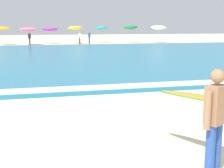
{
  "coord_description": "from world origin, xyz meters",
  "views": [
    {
      "loc": [
        -0.2,
        -4.53,
        2.36
      ],
      "look_at": [
        1.48,
        2.15,
        1.1
      ],
      "focal_mm": 51.22,
      "sensor_mm": 36.0,
      "label": 1
    }
  ],
  "objects_px": {
    "beach_umbrella_7": "(131,27)",
    "beachgoer_near_row_mid": "(30,38)",
    "beach_umbrella_8": "(159,28)",
    "beach_umbrella_2": "(2,28)",
    "beach_umbrella_6": "(101,28)",
    "beachgoer_near_row_right": "(80,37)",
    "beach_umbrella_3": "(28,29)",
    "beach_umbrella_5": "(75,28)",
    "beach_umbrella_4": "(50,29)",
    "surfer_with_board": "(224,111)",
    "beachgoer_near_row_left": "(89,37)"
  },
  "relations": [
    {
      "from": "beachgoer_near_row_left",
      "to": "beachgoer_near_row_mid",
      "type": "xyz_separation_m",
      "value": [
        -7.67,
        -1.63,
        0.0
      ]
    },
    {
      "from": "beachgoer_near_row_mid",
      "to": "beachgoer_near_row_right",
      "type": "relative_size",
      "value": 1.0
    },
    {
      "from": "beach_umbrella_8",
      "to": "beachgoer_near_row_right",
      "type": "distance_m",
      "value": 11.08
    },
    {
      "from": "beach_umbrella_5",
      "to": "beachgoer_near_row_left",
      "type": "xyz_separation_m",
      "value": [
        1.74,
        -0.67,
        -1.22
      ]
    },
    {
      "from": "beach_umbrella_5",
      "to": "beach_umbrella_7",
      "type": "height_order",
      "value": "beach_umbrella_7"
    },
    {
      "from": "beach_umbrella_3",
      "to": "beachgoer_near_row_right",
      "type": "xyz_separation_m",
      "value": [
        6.39,
        0.15,
        -1.05
      ]
    },
    {
      "from": "beach_umbrella_5",
      "to": "beach_umbrella_6",
      "type": "relative_size",
      "value": 1.05
    },
    {
      "from": "beachgoer_near_row_mid",
      "to": "beach_umbrella_6",
      "type": "bearing_deg",
      "value": 19.92
    },
    {
      "from": "beach_umbrella_3",
      "to": "beach_umbrella_5",
      "type": "height_order",
      "value": "beach_umbrella_5"
    },
    {
      "from": "beach_umbrella_7",
      "to": "beachgoer_near_row_left",
      "type": "bearing_deg",
      "value": -173.98
    },
    {
      "from": "beach_umbrella_3",
      "to": "beach_umbrella_4",
      "type": "relative_size",
      "value": 1.02
    },
    {
      "from": "beach_umbrella_5",
      "to": "beach_umbrella_2",
      "type": "bearing_deg",
      "value": -175.71
    },
    {
      "from": "surfer_with_board",
      "to": "beach_umbrella_2",
      "type": "height_order",
      "value": "beach_umbrella_2"
    },
    {
      "from": "beachgoer_near_row_left",
      "to": "beachgoer_near_row_mid",
      "type": "bearing_deg",
      "value": -168.02
    },
    {
      "from": "beach_umbrella_4",
      "to": "beach_umbrella_2",
      "type": "bearing_deg",
      "value": -166.91
    },
    {
      "from": "beach_umbrella_2",
      "to": "beach_umbrella_8",
      "type": "xyz_separation_m",
      "value": [
        20.57,
        -0.36,
        0.07
      ]
    },
    {
      "from": "surfer_with_board",
      "to": "beachgoer_near_row_left",
      "type": "height_order",
      "value": "surfer_with_board"
    },
    {
      "from": "beach_umbrella_3",
      "to": "surfer_with_board",
      "type": "bearing_deg",
      "value": -85.08
    },
    {
      "from": "beach_umbrella_7",
      "to": "surfer_with_board",
      "type": "bearing_deg",
      "value": -105.29
    },
    {
      "from": "beach_umbrella_3",
      "to": "beach_umbrella_8",
      "type": "height_order",
      "value": "beach_umbrella_8"
    },
    {
      "from": "surfer_with_board",
      "to": "beach_umbrella_6",
      "type": "relative_size",
      "value": 1.22
    },
    {
      "from": "beach_umbrella_3",
      "to": "beachgoer_near_row_right",
      "type": "distance_m",
      "value": 6.48
    },
    {
      "from": "surfer_with_board",
      "to": "beach_umbrella_4",
      "type": "height_order",
      "value": "beach_umbrella_4"
    },
    {
      "from": "surfer_with_board",
      "to": "beach_umbrella_8",
      "type": "relative_size",
      "value": 1.14
    },
    {
      "from": "beach_umbrella_5",
      "to": "beachgoer_near_row_left",
      "type": "height_order",
      "value": "beach_umbrella_5"
    },
    {
      "from": "beach_umbrella_6",
      "to": "beachgoer_near_row_right",
      "type": "distance_m",
      "value": 4.37
    },
    {
      "from": "beach_umbrella_7",
      "to": "beachgoer_near_row_mid",
      "type": "bearing_deg",
      "value": -170.59
    },
    {
      "from": "beach_umbrella_3",
      "to": "beachgoer_near_row_left",
      "type": "xyz_separation_m",
      "value": [
        7.78,
        0.76,
        -1.05
      ]
    },
    {
      "from": "beach_umbrella_6",
      "to": "surfer_with_board",
      "type": "bearing_deg",
      "value": -99.45
    },
    {
      "from": "beach_umbrella_5",
      "to": "beach_umbrella_7",
      "type": "distance_m",
      "value": 7.65
    },
    {
      "from": "beach_umbrella_2",
      "to": "beach_umbrella_6",
      "type": "distance_m",
      "value": 13.1
    },
    {
      "from": "beach_umbrella_2",
      "to": "beach_umbrella_5",
      "type": "relative_size",
      "value": 0.96
    },
    {
      "from": "beachgoer_near_row_right",
      "to": "beach_umbrella_8",
      "type": "bearing_deg",
      "value": 1.16
    },
    {
      "from": "beach_umbrella_8",
      "to": "beach_umbrella_3",
      "type": "bearing_deg",
      "value": -178.77
    },
    {
      "from": "beach_umbrella_2",
      "to": "beach_umbrella_4",
      "type": "bearing_deg",
      "value": 13.09
    },
    {
      "from": "beach_umbrella_2",
      "to": "beachgoer_near_row_right",
      "type": "bearing_deg",
      "value": -3.47
    },
    {
      "from": "beach_umbrella_3",
      "to": "beach_umbrella_8",
      "type": "relative_size",
      "value": 0.9
    },
    {
      "from": "beachgoer_near_row_mid",
      "to": "beach_umbrella_8",
      "type": "bearing_deg",
      "value": 4.12
    },
    {
      "from": "beach_umbrella_8",
      "to": "beach_umbrella_2",
      "type": "bearing_deg",
      "value": 179.0
    },
    {
      "from": "beachgoer_near_row_right",
      "to": "beach_umbrella_3",
      "type": "bearing_deg",
      "value": -178.64
    },
    {
      "from": "beach_umbrella_8",
      "to": "beachgoer_near_row_left",
      "type": "height_order",
      "value": "beach_umbrella_8"
    },
    {
      "from": "beachgoer_near_row_mid",
      "to": "beach_umbrella_4",
      "type": "bearing_deg",
      "value": 48.48
    },
    {
      "from": "beach_umbrella_2",
      "to": "beach_umbrella_7",
      "type": "distance_m",
      "value": 16.88
    },
    {
      "from": "beach_umbrella_2",
      "to": "beach_umbrella_8",
      "type": "height_order",
      "value": "beach_umbrella_8"
    },
    {
      "from": "beach_umbrella_6",
      "to": "beachgoer_near_row_right",
      "type": "relative_size",
      "value": 1.45
    },
    {
      "from": "beach_umbrella_8",
      "to": "beachgoer_near_row_left",
      "type": "xyz_separation_m",
      "value": [
        -9.62,
        0.38,
        -1.25
      ]
    },
    {
      "from": "beach_umbrella_3",
      "to": "beach_umbrella_6",
      "type": "distance_m",
      "value": 10.14
    },
    {
      "from": "surfer_with_board",
      "to": "beach_umbrella_3",
      "type": "bearing_deg",
      "value": 94.92
    },
    {
      "from": "beach_umbrella_4",
      "to": "beach_umbrella_7",
      "type": "distance_m",
      "value": 10.97
    },
    {
      "from": "beach_umbrella_2",
      "to": "beachgoer_near_row_left",
      "type": "height_order",
      "value": "beach_umbrella_2"
    }
  ]
}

